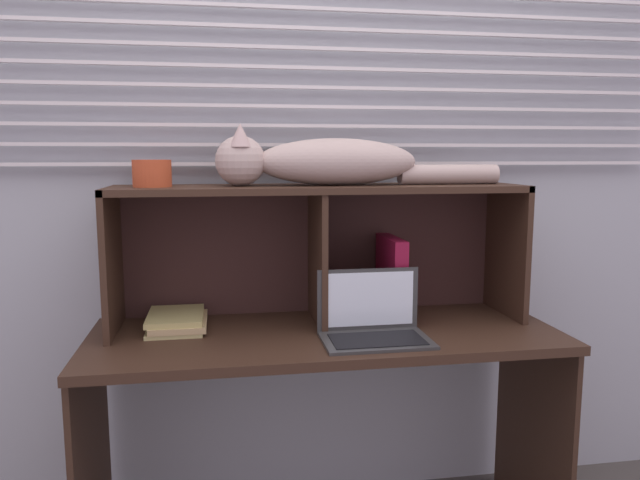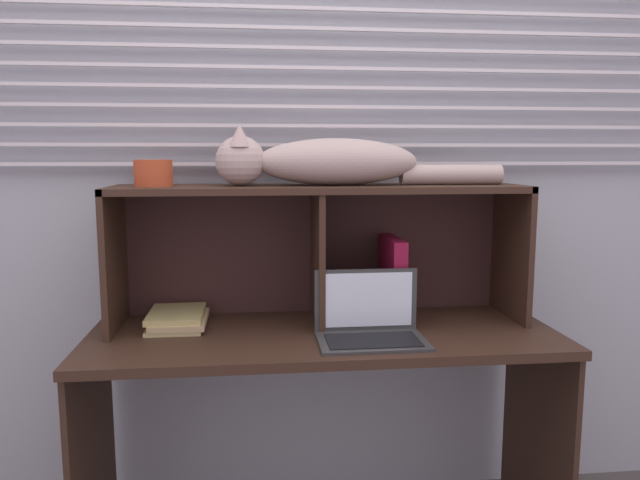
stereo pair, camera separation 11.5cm
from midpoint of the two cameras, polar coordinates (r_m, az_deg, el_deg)
name	(u,v)px [view 1 (the left image)]	position (r m, az deg, el deg)	size (l,w,h in m)	color
back_panel_with_blinds	(310,168)	(2.21, -2.41, 6.83)	(4.40, 0.08, 2.50)	#A8ADB4
desk	(326,372)	(2.02, -1.11, -12.42)	(1.51, 0.57, 0.74)	#362218
hutch_shelf_unit	(318,227)	(2.05, -1.79, 1.24)	(1.37, 0.32, 0.47)	#362218
cat	(324,162)	(2.01, -1.27, 7.43)	(0.97, 0.19, 0.20)	#B9A198
laptop	(373,324)	(1.90, 3.31, -8.01)	(0.33, 0.22, 0.21)	#353535
binder_upright	(391,278)	(2.10, 5.20, -3.64)	(0.05, 0.25, 0.29)	maroon
book_stack	(177,321)	(2.07, -14.97, -7.46)	(0.19, 0.24, 0.05)	tan
small_basket	(152,173)	(2.00, -17.23, 6.05)	(0.12, 0.12, 0.09)	#B54524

